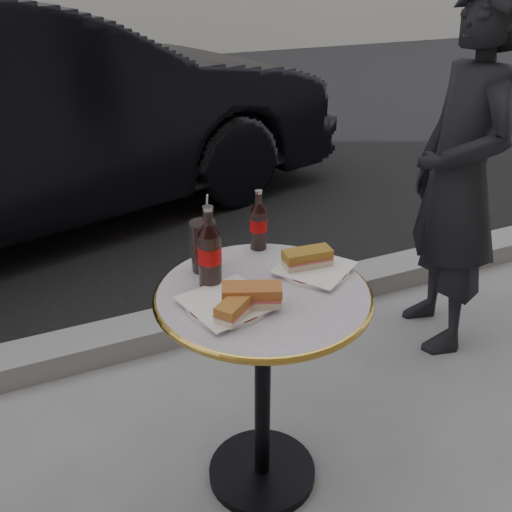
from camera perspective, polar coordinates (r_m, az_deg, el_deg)
name	(u,v)px	position (r m, az deg, el deg)	size (l,w,h in m)	color
ground	(262,474)	(2.09, 0.60, -20.97)	(80.00, 80.00, 0.00)	gray
asphalt_road	(62,125)	(6.47, -18.79, 12.27)	(40.00, 8.00, 0.00)	black
curb	(181,325)	(2.69, -7.51, -6.85)	(40.00, 0.20, 0.12)	gray
bistro_table	(263,391)	(1.83, 0.66, -13.37)	(0.62, 0.62, 0.73)	#BAB2C4
plate_left	(227,304)	(1.54, -2.87, -4.84)	(0.22, 0.22, 0.01)	silver
plate_right	(315,270)	(1.72, 5.88, -1.37)	(0.21, 0.21, 0.01)	white
sandwich_left_a	(236,308)	(1.47, -2.04, -5.21)	(0.13, 0.06, 0.05)	#AA6A2B
sandwich_left_b	(252,296)	(1.51, -0.42, -4.03)	(0.16, 0.07, 0.05)	#B25E2D
sandwich_right	(307,259)	(1.71, 5.14, -0.27)	(0.15, 0.07, 0.05)	olive
cola_bottle_left	(209,247)	(1.58, -4.69, 0.87)	(0.07, 0.07, 0.25)	black
cola_bottle_right	(259,220)	(1.80, 0.25, 3.64)	(0.06, 0.06, 0.20)	black
cola_glass	(203,246)	(1.69, -5.27, 1.00)	(0.08, 0.08, 0.16)	black
parked_car	(13,116)	(3.91, -23.14, 12.73)	(4.26, 1.48, 1.40)	black
pedestrian	(459,179)	(2.50, 19.64, 7.26)	(0.56, 0.36, 1.52)	black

